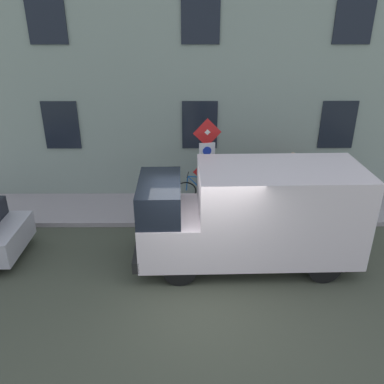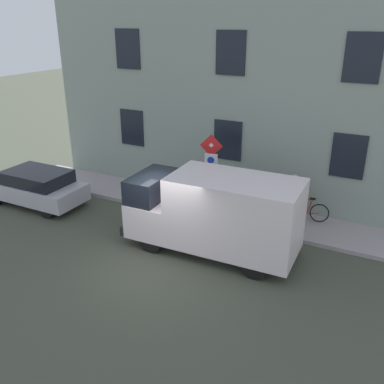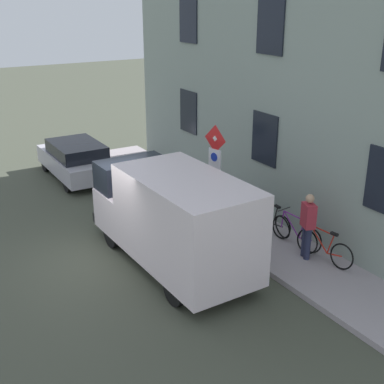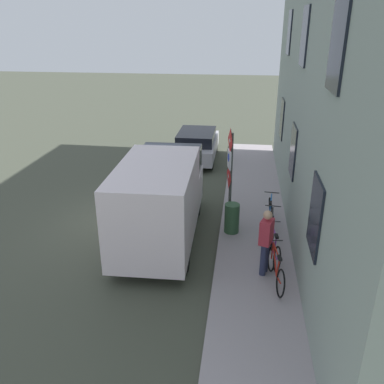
{
  "view_description": "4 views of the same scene",
  "coord_description": "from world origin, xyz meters",
  "px_view_note": "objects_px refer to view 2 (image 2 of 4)",
  "views": [
    {
      "loc": [
        -7.35,
        0.31,
        5.74
      ],
      "look_at": [
        2.03,
        0.26,
        1.42
      ],
      "focal_mm": 36.83,
      "sensor_mm": 36.0,
      "label": 1
    },
    {
      "loc": [
        -9.52,
        -5.78,
        6.73
      ],
      "look_at": [
        2.17,
        0.21,
        1.29
      ],
      "focal_mm": 39.32,
      "sensor_mm": 36.0,
      "label": 2
    },
    {
      "loc": [
        -4.59,
        -11.32,
        6.41
      ],
      "look_at": [
        2.3,
        0.1,
        1.28
      ],
      "focal_mm": 48.18,
      "sensor_mm": 36.0,
      "label": 3
    },
    {
      "loc": [
        3.24,
        -11.62,
        5.96
      ],
      "look_at": [
        1.83,
        -0.76,
        1.38
      ],
      "focal_mm": 38.03,
      "sensor_mm": 36.0,
      "label": 4
    }
  ],
  "objects_px": {
    "parked_hatchback": "(36,186)",
    "bicycle_blue": "(223,194)",
    "delivery_van": "(215,212)",
    "bicycle_red": "(304,210)",
    "litter_bin": "(227,207)",
    "bicycle_purple": "(275,204)",
    "pedestrian": "(293,196)",
    "bicycle_black": "(248,199)",
    "sign_post_stacked": "(211,168)"
  },
  "relations": [
    {
      "from": "bicycle_red",
      "to": "litter_bin",
      "type": "height_order",
      "value": "litter_bin"
    },
    {
      "from": "pedestrian",
      "to": "bicycle_blue",
      "type": "bearing_deg",
      "value": -76.14
    },
    {
      "from": "bicycle_red",
      "to": "bicycle_purple",
      "type": "height_order",
      "value": "same"
    },
    {
      "from": "delivery_van",
      "to": "bicycle_red",
      "type": "relative_size",
      "value": 3.15
    },
    {
      "from": "bicycle_blue",
      "to": "pedestrian",
      "type": "distance_m",
      "value": 2.8
    },
    {
      "from": "bicycle_red",
      "to": "bicycle_black",
      "type": "bearing_deg",
      "value": -8.48
    },
    {
      "from": "parked_hatchback",
      "to": "bicycle_red",
      "type": "relative_size",
      "value": 2.35
    },
    {
      "from": "sign_post_stacked",
      "to": "pedestrian",
      "type": "height_order",
      "value": "sign_post_stacked"
    },
    {
      "from": "bicycle_purple",
      "to": "bicycle_black",
      "type": "height_order",
      "value": "same"
    },
    {
      "from": "delivery_van",
      "to": "bicycle_blue",
      "type": "bearing_deg",
      "value": -72.29
    },
    {
      "from": "bicycle_purple",
      "to": "pedestrian",
      "type": "xyz_separation_m",
      "value": [
        -0.26,
        -0.67,
        0.56
      ]
    },
    {
      "from": "bicycle_purple",
      "to": "litter_bin",
      "type": "distance_m",
      "value": 1.81
    },
    {
      "from": "bicycle_red",
      "to": "sign_post_stacked",
      "type": "bearing_deg",
      "value": 14.75
    },
    {
      "from": "bicycle_black",
      "to": "litter_bin",
      "type": "distance_m",
      "value": 1.21
    },
    {
      "from": "bicycle_red",
      "to": "bicycle_blue",
      "type": "height_order",
      "value": "same"
    },
    {
      "from": "delivery_van",
      "to": "bicycle_purple",
      "type": "bearing_deg",
      "value": -108.0
    },
    {
      "from": "parked_hatchback",
      "to": "bicycle_purple",
      "type": "height_order",
      "value": "parked_hatchback"
    },
    {
      "from": "delivery_van",
      "to": "bicycle_blue",
      "type": "xyz_separation_m",
      "value": [
        3.2,
        1.11,
        -0.82
      ]
    },
    {
      "from": "parked_hatchback",
      "to": "bicycle_purple",
      "type": "distance_m",
      "value": 9.12
    },
    {
      "from": "litter_bin",
      "to": "bicycle_red",
      "type": "bearing_deg",
      "value": -64.77
    },
    {
      "from": "pedestrian",
      "to": "litter_bin",
      "type": "height_order",
      "value": "pedestrian"
    },
    {
      "from": "parked_hatchback",
      "to": "bicycle_blue",
      "type": "bearing_deg",
      "value": -155.11
    },
    {
      "from": "bicycle_red",
      "to": "pedestrian",
      "type": "relative_size",
      "value": 0.99
    },
    {
      "from": "bicycle_black",
      "to": "litter_bin",
      "type": "relative_size",
      "value": 1.91
    },
    {
      "from": "sign_post_stacked",
      "to": "pedestrian",
      "type": "bearing_deg",
      "value": -68.74
    },
    {
      "from": "parked_hatchback",
      "to": "pedestrian",
      "type": "bearing_deg",
      "value": -163.38
    },
    {
      "from": "bicycle_purple",
      "to": "bicycle_black",
      "type": "bearing_deg",
      "value": -6.64
    },
    {
      "from": "litter_bin",
      "to": "bicycle_blue",
      "type": "bearing_deg",
      "value": 29.73
    },
    {
      "from": "parked_hatchback",
      "to": "bicycle_black",
      "type": "distance_m",
      "value": 8.15
    },
    {
      "from": "bicycle_red",
      "to": "bicycle_black",
      "type": "distance_m",
      "value": 2.06
    },
    {
      "from": "bicycle_red",
      "to": "bicycle_purple",
      "type": "xyz_separation_m",
      "value": [
        0.0,
        1.03,
        0.0
      ]
    },
    {
      "from": "bicycle_red",
      "to": "delivery_van",
      "type": "bearing_deg",
      "value": 49.71
    },
    {
      "from": "bicycle_blue",
      "to": "bicycle_red",
      "type": "bearing_deg",
      "value": -174.15
    },
    {
      "from": "delivery_van",
      "to": "bicycle_red",
      "type": "height_order",
      "value": "delivery_van"
    },
    {
      "from": "sign_post_stacked",
      "to": "litter_bin",
      "type": "bearing_deg",
      "value": -75.92
    },
    {
      "from": "bicycle_purple",
      "to": "parked_hatchback",
      "type": "bearing_deg",
      "value": 12.96
    },
    {
      "from": "delivery_van",
      "to": "pedestrian",
      "type": "relative_size",
      "value": 3.13
    },
    {
      "from": "bicycle_blue",
      "to": "litter_bin",
      "type": "xyz_separation_m",
      "value": [
        -1.15,
        -0.66,
        0.08
      ]
    },
    {
      "from": "sign_post_stacked",
      "to": "bicycle_purple",
      "type": "height_order",
      "value": "sign_post_stacked"
    },
    {
      "from": "bicycle_purple",
      "to": "litter_bin",
      "type": "height_order",
      "value": "litter_bin"
    },
    {
      "from": "delivery_van",
      "to": "bicycle_black",
      "type": "bearing_deg",
      "value": -90.01
    },
    {
      "from": "bicycle_black",
      "to": "litter_bin",
      "type": "bearing_deg",
      "value": 76.05
    },
    {
      "from": "bicycle_blue",
      "to": "litter_bin",
      "type": "relative_size",
      "value": 1.91
    },
    {
      "from": "sign_post_stacked",
      "to": "parked_hatchback",
      "type": "xyz_separation_m",
      "value": [
        -1.75,
        6.6,
        -1.26
      ]
    },
    {
      "from": "pedestrian",
      "to": "delivery_van",
      "type": "bearing_deg",
      "value": -9.59
    },
    {
      "from": "sign_post_stacked",
      "to": "bicycle_purple",
      "type": "bearing_deg",
      "value": -56.96
    },
    {
      "from": "bicycle_purple",
      "to": "bicycle_blue",
      "type": "distance_m",
      "value": 2.06
    },
    {
      "from": "bicycle_red",
      "to": "bicycle_blue",
      "type": "bearing_deg",
      "value": -8.47
    },
    {
      "from": "bicycle_purple",
      "to": "pedestrian",
      "type": "bearing_deg",
      "value": 152.13
    },
    {
      "from": "parked_hatchback",
      "to": "bicycle_red",
      "type": "bearing_deg",
      "value": -162.56
    }
  ]
}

